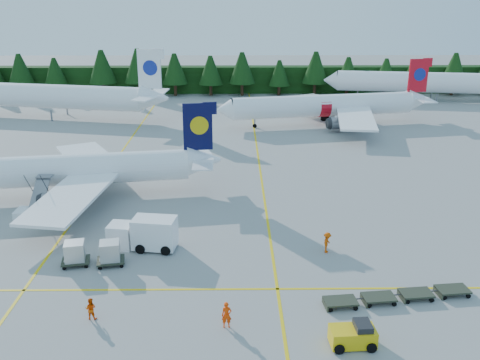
{
  "coord_description": "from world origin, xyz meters",
  "views": [
    {
      "loc": [
        2.66,
        -42.92,
        22.16
      ],
      "look_at": [
        3.2,
        10.08,
        3.5
      ],
      "focal_mm": 40.0,
      "sensor_mm": 36.0,
      "label": 1
    }
  ],
  "objects_px": {
    "airliner_red": "(320,106)",
    "airstairs": "(36,211)",
    "service_truck": "(143,233)",
    "baggage_tug": "(354,335)",
    "airliner_navy": "(49,171)"
  },
  "relations": [
    {
      "from": "airliner_red",
      "to": "airstairs",
      "type": "height_order",
      "value": "airliner_red"
    },
    {
      "from": "service_truck",
      "to": "baggage_tug",
      "type": "xyz_separation_m",
      "value": [
        16.23,
        -14.5,
        -0.69
      ]
    },
    {
      "from": "airliner_red",
      "to": "airstairs",
      "type": "bearing_deg",
      "value": -141.26
    },
    {
      "from": "airliner_red",
      "to": "airstairs",
      "type": "xyz_separation_m",
      "value": [
        -35.56,
        -40.95,
        -2.57
      ]
    },
    {
      "from": "airliner_navy",
      "to": "service_truck",
      "type": "xyz_separation_m",
      "value": [
        12.57,
        -12.98,
        -1.63
      ]
    },
    {
      "from": "service_truck",
      "to": "baggage_tug",
      "type": "distance_m",
      "value": 21.78
    },
    {
      "from": "airliner_navy",
      "to": "baggage_tug",
      "type": "relative_size",
      "value": 11.53
    },
    {
      "from": "airliner_red",
      "to": "service_truck",
      "type": "distance_m",
      "value": 53.44
    },
    {
      "from": "airliner_navy",
      "to": "airliner_red",
      "type": "bearing_deg",
      "value": 35.7
    },
    {
      "from": "airliner_red",
      "to": "baggage_tug",
      "type": "relative_size",
      "value": 12.33
    },
    {
      "from": "airliner_red",
      "to": "airstairs",
      "type": "distance_m",
      "value": 54.29
    },
    {
      "from": "airliner_navy",
      "to": "service_truck",
      "type": "relative_size",
      "value": 5.5
    },
    {
      "from": "airliner_navy",
      "to": "airliner_red",
      "type": "relative_size",
      "value": 0.94
    },
    {
      "from": "service_truck",
      "to": "airliner_navy",
      "type": "bearing_deg",
      "value": 142.38
    },
    {
      "from": "airstairs",
      "to": "baggage_tug",
      "type": "height_order",
      "value": "airstairs"
    }
  ]
}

